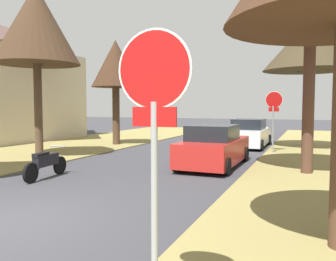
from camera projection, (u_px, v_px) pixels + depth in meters
stop_sign_near at (154, 112)px, 3.48m from camera, size 0.81×0.07×2.98m
stop_sign_far at (274, 108)px, 16.70m from camera, size 0.82×0.55×2.94m
street_tree_right_mid_b at (309, 46)px, 18.05m from camera, size 4.70×4.70×6.74m
street_tree_left_mid_a at (36, 25)px, 14.93m from camera, size 3.68×3.68×7.42m
street_tree_left_mid_b at (116, 65)px, 20.17m from camera, size 2.81×2.81×6.06m
parked_sedan_red at (214, 147)px, 13.11m from camera, size 1.98×4.42×1.57m
parked_sedan_white at (249, 134)px, 19.44m from camera, size 1.98×4.42×1.57m
parked_motorcycle at (46, 163)px, 10.90m from camera, size 0.60×2.05×0.97m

